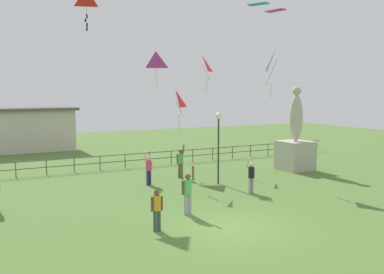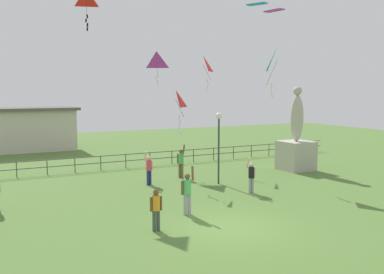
# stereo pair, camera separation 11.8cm
# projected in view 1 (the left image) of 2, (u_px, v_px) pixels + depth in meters

# --- Properties ---
(ground_plane) EXTENTS (80.00, 80.00, 0.00)m
(ground_plane) POSITION_uv_depth(u_px,v_px,m) (231.00, 228.00, 16.31)
(ground_plane) COLOR #517533
(statue_monument) EXTENTS (1.93, 1.93, 5.41)m
(statue_monument) POSITION_uv_depth(u_px,v_px,m) (295.00, 146.00, 28.12)
(statue_monument) COLOR #B2AD9E
(statue_monument) RESTS_ON ground_plane
(lamppost) EXTENTS (0.36, 0.36, 3.96)m
(lamppost) POSITION_uv_depth(u_px,v_px,m) (219.00, 131.00, 23.72)
(lamppost) COLOR #38383D
(lamppost) RESTS_ON ground_plane
(person_0) EXTENTS (0.51, 0.30, 1.89)m
(person_0) POSITION_uv_depth(u_px,v_px,m) (149.00, 168.00, 23.58)
(person_0) COLOR navy
(person_0) RESTS_ON ground_plane
(person_2) EXTENTS (0.52, 0.36, 2.05)m
(person_2) POSITION_uv_depth(u_px,v_px,m) (188.00, 191.00, 17.91)
(person_2) COLOR #99999E
(person_2) RESTS_ON ground_plane
(person_3) EXTENTS (0.47, 0.29, 1.56)m
(person_3) POSITION_uv_depth(u_px,v_px,m) (157.00, 207.00, 15.80)
(person_3) COLOR #3F4C47
(person_3) RESTS_ON ground_plane
(person_4) EXTENTS (0.39, 0.53, 2.01)m
(person_4) POSITION_uv_depth(u_px,v_px,m) (181.00, 161.00, 25.54)
(person_4) COLOR brown
(person_4) RESTS_ON ground_plane
(person_5) EXTENTS (0.47, 0.29, 1.82)m
(person_5) POSITION_uv_depth(u_px,v_px,m) (251.00, 175.00, 21.71)
(person_5) COLOR #99999E
(person_5) RESTS_ON ground_plane
(kite_0) EXTENTS (0.94, 0.93, 2.40)m
(kite_0) POSITION_uv_depth(u_px,v_px,m) (176.00, 101.00, 23.37)
(kite_0) COLOR red
(kite_3) EXTENTS (1.15, 1.17, 2.39)m
(kite_3) POSITION_uv_depth(u_px,v_px,m) (202.00, 65.00, 28.81)
(kite_3) COLOR red
(kite_5) EXTENTS (1.31, 1.19, 2.18)m
(kite_5) POSITION_uv_depth(u_px,v_px,m) (156.00, 62.00, 28.27)
(kite_5) COLOR #B22DB2
(kite_7) EXTENTS (0.96, 0.97, 2.90)m
(kite_7) POSITION_uv_depth(u_px,v_px,m) (277.00, 61.00, 24.47)
(kite_7) COLOR #198CD1
(waterfront_railing) EXTENTS (36.02, 0.06, 0.95)m
(waterfront_railing) POSITION_uv_depth(u_px,v_px,m) (111.00, 160.00, 28.42)
(waterfront_railing) COLOR #4C4742
(waterfront_railing) RESTS_ON ground_plane
(pavilion_building) EXTENTS (9.53, 4.34, 3.71)m
(pavilion_building) POSITION_uv_depth(u_px,v_px,m) (18.00, 129.00, 36.79)
(pavilion_building) COLOR beige
(pavilion_building) RESTS_ON ground_plane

